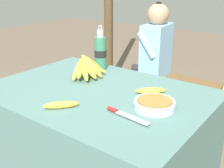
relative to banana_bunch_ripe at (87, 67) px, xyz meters
The scene contains 9 objects.
market_counter 0.47m from the banana_bunch_ripe, 36.33° to the right, with size 1.20×0.86×0.70m.
banana_bunch_ripe is the anchor object (origin of this frame).
serving_bowl 0.57m from the banana_bunch_ripe, 14.49° to the right, with size 0.20×0.20×0.04m.
water_bottle 0.20m from the banana_bunch_ripe, 104.17° to the left, with size 0.08×0.08×0.29m.
loose_banana_front 0.45m from the banana_bunch_ripe, 64.65° to the right, with size 0.14×0.15×0.03m.
loose_banana_side 0.44m from the banana_bunch_ripe, ahead, with size 0.14×0.13×0.03m.
knife 0.55m from the banana_bunch_ripe, 32.30° to the right, with size 0.23×0.05×0.02m.
wooden_bench 1.23m from the banana_bunch_ripe, 80.83° to the left, with size 1.35×0.32×0.38m.
seated_vendor 1.11m from the banana_bunch_ripe, 98.10° to the left, with size 0.43×0.41×1.08m.
Camera 1 is at (0.93, -1.09, 1.27)m, focal length 45.00 mm.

